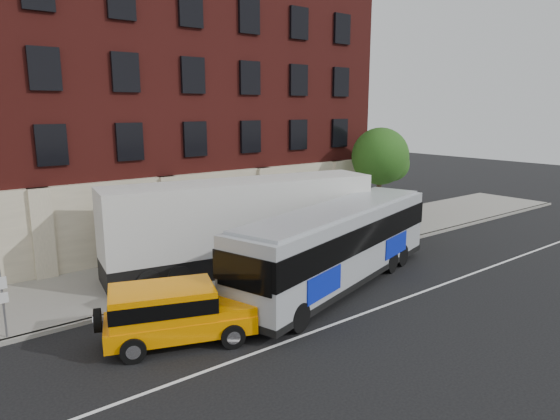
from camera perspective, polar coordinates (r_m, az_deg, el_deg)
ground at (r=17.20m, az=5.30°, el=-14.30°), size 120.00×120.00×0.00m
sidewalk at (r=24.02m, az=-9.65°, el=-6.56°), size 60.00×6.00×0.15m
kerb at (r=21.57m, az=-5.80°, el=-8.59°), size 60.00×0.25×0.15m
lane_line at (r=17.53m, az=4.14°, el=-13.74°), size 60.00×0.12×0.01m
building at (r=30.07m, az=-17.53°, el=11.26°), size 30.00×12.10×15.00m
sign_pole at (r=18.49m, az=-29.32°, el=-9.04°), size 0.30×0.20×2.50m
street_tree at (r=32.00m, az=11.55°, el=5.84°), size 3.60×3.60×6.20m
city_bus at (r=21.26m, az=6.76°, el=-3.74°), size 12.82×6.06×3.44m
yellow_suv at (r=16.65m, az=-12.30°, el=-11.28°), size 5.15×3.47×1.92m
shipping_container at (r=23.20m, az=-4.26°, el=-1.85°), size 13.05×4.78×4.26m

